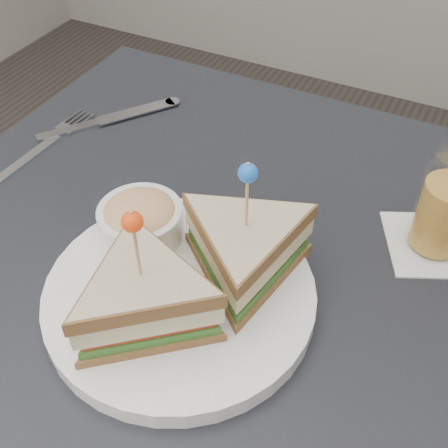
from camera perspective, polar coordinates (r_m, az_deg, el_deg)
table at (r=0.72m, az=-1.07°, el=-7.45°), size 0.80×0.80×0.75m
plate_meal at (r=0.59m, az=-3.82°, el=-4.90°), size 0.34×0.34×0.17m
cutlery_fork at (r=0.87m, az=-17.50°, el=7.85°), size 0.03×0.21×0.01m
cutlery_knife at (r=0.90m, az=-12.08°, el=10.23°), size 0.15×0.20×0.01m
drink_set at (r=0.68m, az=21.68°, el=1.62°), size 0.15×0.15×0.14m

